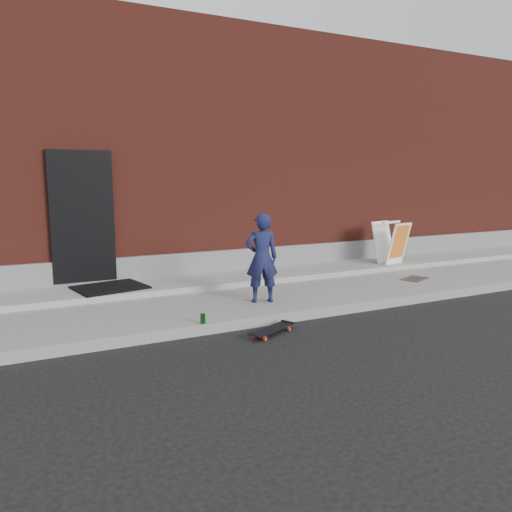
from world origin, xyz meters
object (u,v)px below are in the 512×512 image
skateboard (272,329)px  soda_can (203,319)px  child (262,258)px  pizza_sign (391,242)px

skateboard → soda_can: bearing=153.3°
child → pizza_sign: size_ratio=1.53×
child → skateboard: bearing=85.4°
skateboard → child: bearing=69.7°
child → skateboard: child is taller
child → pizza_sign: 4.03m
child → soda_can: 1.55m
soda_can → skateboard: bearing=-26.7°
skateboard → soda_can: 0.94m
skateboard → soda_can: size_ratio=5.97×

